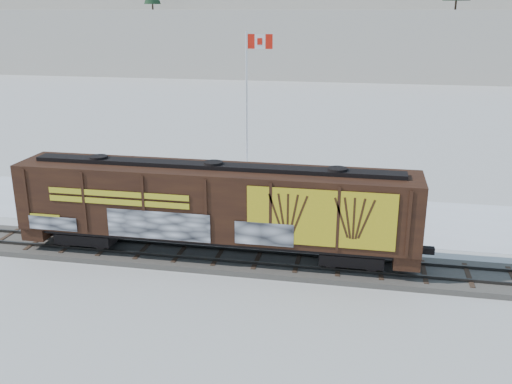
% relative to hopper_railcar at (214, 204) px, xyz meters
% --- Properties ---
extents(ground, '(500.00, 500.00, 0.00)m').
position_rel_hopper_railcar_xyz_m(ground, '(0.17, 0.01, -3.00)').
color(ground, white).
rests_on(ground, ground).
extents(rail_track, '(50.00, 3.40, 0.43)m').
position_rel_hopper_railcar_xyz_m(rail_track, '(0.17, 0.01, -2.85)').
color(rail_track, '#59544C').
rests_on(rail_track, ground).
extents(parking_strip, '(40.00, 8.00, 0.03)m').
position_rel_hopper_railcar_xyz_m(parking_strip, '(0.17, 7.51, -2.98)').
color(parking_strip, white).
rests_on(parking_strip, ground).
extents(hillside, '(360.00, 110.00, 93.00)m').
position_rel_hopper_railcar_xyz_m(hillside, '(0.12, 139.80, 11.38)').
color(hillside, white).
rests_on(hillside, ground).
extents(hopper_railcar, '(19.71, 3.06, 4.60)m').
position_rel_hopper_railcar_xyz_m(hopper_railcar, '(0.00, 0.00, 0.00)').
color(hopper_railcar, black).
rests_on(hopper_railcar, rail_track).
extents(flagpole, '(2.30, 0.90, 10.67)m').
position_rel_hopper_railcar_xyz_m(flagpole, '(-1.29, 14.43, 0.89)').
color(flagpole, silver).
rests_on(flagpole, ground).
extents(car_silver, '(5.25, 2.63, 1.72)m').
position_rel_hopper_railcar_xyz_m(car_silver, '(-5.87, 8.35, -2.11)').
color(car_silver, silver).
rests_on(car_silver, parking_strip).
extents(car_white, '(4.83, 2.37, 1.52)m').
position_rel_hopper_railcar_xyz_m(car_white, '(-0.03, 7.90, -2.20)').
color(car_white, silver).
rests_on(car_white, parking_strip).
extents(car_dark, '(5.04, 3.70, 1.36)m').
position_rel_hopper_railcar_xyz_m(car_dark, '(4.86, 7.21, -2.29)').
color(car_dark, black).
rests_on(car_dark, parking_strip).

